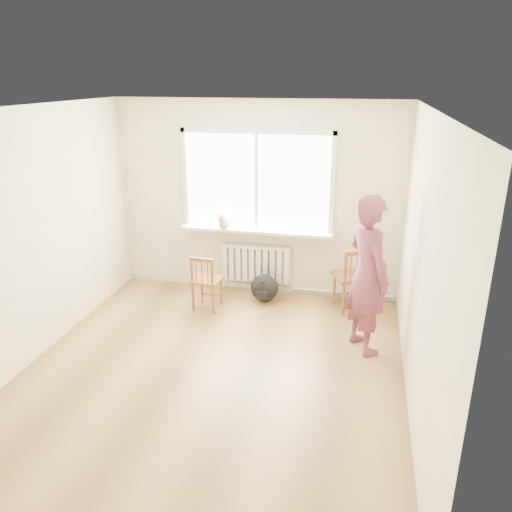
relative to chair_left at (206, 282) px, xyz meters
The scene contains 13 objects.
floor 1.58m from the chair_left, 69.88° to the right, with size 4.50×4.50×0.00m, color #A87B44.
ceiling 2.78m from the chair_left, 69.88° to the right, with size 4.50×4.50×0.00m, color white.
back_wall 1.36m from the chair_left, 56.83° to the left, with size 4.00×0.01×2.70m, color #EDE6BD.
window 1.59m from the chair_left, 56.00° to the left, with size 2.12×0.05×1.42m.
windowsill 1.03m from the chair_left, 52.89° to the left, with size 2.15×0.22×0.04m, color white.
radiator 0.89m from the chair_left, 53.60° to the left, with size 1.00×0.12×0.55m.
heating_pipe 1.95m from the chair_left, 22.81° to the left, with size 0.04×0.04×1.40m, color silver.
baseboard 1.01m from the chair_left, 56.33° to the left, with size 4.00×0.03×0.08m, color beige.
chair_left is the anchor object (origin of this frame).
chair_right 1.95m from the chair_left, 11.41° to the left, with size 0.57×0.56×0.89m.
person 2.22m from the chair_left, 15.79° to the right, with size 0.66×0.43×1.82m, color #C2404C.
cat 0.91m from the chair_left, 80.55° to the left, with size 0.19×0.39×0.26m.
backpack 0.85m from the chair_left, 30.62° to the left, with size 0.39×0.29×0.39m, color black.
Camera 1 is at (1.44, -4.38, 2.98)m, focal length 35.00 mm.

